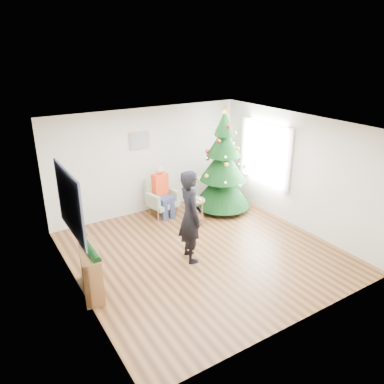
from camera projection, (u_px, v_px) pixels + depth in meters
floor at (203, 252)px, 7.68m from camera, size 5.00×5.00×0.00m
ceiling at (205, 126)px, 6.72m from camera, size 5.00×5.00×0.00m
wall_back at (148, 161)px, 9.17m from camera, size 5.00×0.00×5.00m
wall_front at (303, 249)px, 5.22m from camera, size 5.00×0.00×5.00m
wall_left at (74, 224)px, 5.97m from camera, size 0.00×5.00×5.00m
wall_right at (296, 171)px, 8.43m from camera, size 0.00×5.00×5.00m
window_panel at (266, 153)px, 9.13m from camera, size 0.04×1.30×1.40m
curtains at (265, 153)px, 9.11m from camera, size 0.05×1.75×1.50m
christmas_tree at (223, 165)px, 9.25m from camera, size 1.45×1.45×2.62m
stool at (196, 212)px, 8.73m from camera, size 0.42×0.42×0.63m
laptop at (196, 199)px, 8.62m from camera, size 0.40×0.33×0.03m
armchair at (161, 202)px, 9.23m from camera, size 0.76×0.72×0.96m
seated_person at (162, 191)px, 9.09m from camera, size 0.42×0.58×1.26m
standing_man at (190, 216)px, 7.12m from camera, size 0.57×0.75×1.84m
game_controller at (200, 200)px, 7.08m from camera, size 0.06×0.13×0.04m
console at (91, 271)px, 6.33m from camera, size 0.50×1.04×0.80m
garland at (89, 249)px, 6.18m from camera, size 0.14×0.90×0.14m
tapestry at (69, 203)px, 6.13m from camera, size 0.03×1.50×1.15m
framed_picture at (140, 140)px, 8.84m from camera, size 0.52×0.05×0.42m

